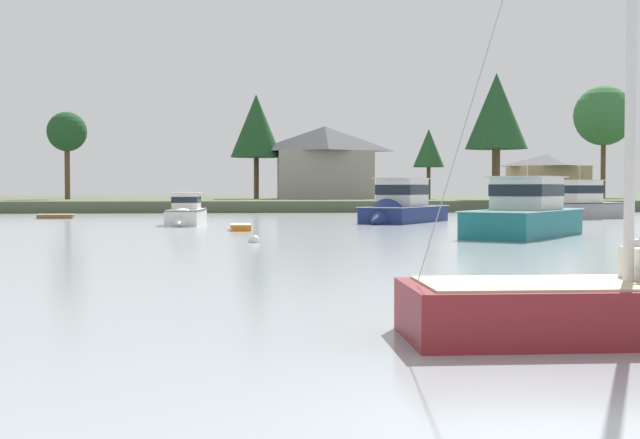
{
  "coord_description": "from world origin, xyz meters",
  "views": [
    {
      "loc": [
        -3.09,
        -8.83,
        2.47
      ],
      "look_at": [
        0.3,
        30.51,
        1.03
      ],
      "focal_mm": 49.4,
      "sensor_mm": 36.0,
      "label": 1
    }
  ],
  "objects_px": {
    "mooring_buoy_white": "(254,240)",
    "cruiser_teal": "(531,222)",
    "cruiser_grey": "(570,210)",
    "cruiser_navy": "(399,212)",
    "cruiser_white": "(185,217)",
    "dinghy_orange": "(241,228)",
    "dinghy_wood": "(56,217)"
  },
  "relations": [
    {
      "from": "cruiser_white",
      "to": "cruiser_teal",
      "type": "distance_m",
      "value": 23.46
    },
    {
      "from": "cruiser_grey",
      "to": "cruiser_navy",
      "type": "xyz_separation_m",
      "value": [
        -14.67,
        -6.22,
        0.09
      ]
    },
    {
      "from": "cruiser_grey",
      "to": "dinghy_orange",
      "type": "relative_size",
      "value": 3.77
    },
    {
      "from": "mooring_buoy_white",
      "to": "cruiser_grey",
      "type": "bearing_deg",
      "value": 47.63
    },
    {
      "from": "cruiser_grey",
      "to": "dinghy_wood",
      "type": "distance_m",
      "value": 40.68
    },
    {
      "from": "cruiser_navy",
      "to": "mooring_buoy_white",
      "type": "distance_m",
      "value": 23.64
    },
    {
      "from": "cruiser_teal",
      "to": "dinghy_wood",
      "type": "height_order",
      "value": "cruiser_teal"
    },
    {
      "from": "cruiser_grey",
      "to": "dinghy_wood",
      "type": "relative_size",
      "value": 3.51
    },
    {
      "from": "cruiser_grey",
      "to": "dinghy_orange",
      "type": "xyz_separation_m",
      "value": [
        -25.68,
        -16.12,
        -0.53
      ]
    },
    {
      "from": "cruiser_white",
      "to": "dinghy_wood",
      "type": "xyz_separation_m",
      "value": [
        -11.11,
        13.2,
        -0.38
      ]
    },
    {
      "from": "dinghy_orange",
      "to": "mooring_buoy_white",
      "type": "relative_size",
      "value": 4.79
    },
    {
      "from": "cruiser_teal",
      "to": "mooring_buoy_white",
      "type": "relative_size",
      "value": 17.95
    },
    {
      "from": "cruiser_grey",
      "to": "cruiser_teal",
      "type": "bearing_deg",
      "value": -115.16
    },
    {
      "from": "cruiser_teal",
      "to": "dinghy_wood",
      "type": "xyz_separation_m",
      "value": [
        -29.51,
        27.75,
        -0.58
      ]
    },
    {
      "from": "cruiser_white",
      "to": "cruiser_teal",
      "type": "relative_size",
      "value": 0.76
    },
    {
      "from": "cruiser_teal",
      "to": "dinghy_wood",
      "type": "distance_m",
      "value": 40.52
    },
    {
      "from": "cruiser_grey",
      "to": "cruiser_white",
      "type": "bearing_deg",
      "value": -163.51
    },
    {
      "from": "cruiser_grey",
      "to": "mooring_buoy_white",
      "type": "height_order",
      "value": "cruiser_grey"
    },
    {
      "from": "cruiser_navy",
      "to": "cruiser_teal",
      "type": "relative_size",
      "value": 1.03
    },
    {
      "from": "cruiser_teal",
      "to": "dinghy_orange",
      "type": "xyz_separation_m",
      "value": [
        -14.77,
        7.11,
        -0.58
      ]
    },
    {
      "from": "cruiser_grey",
      "to": "cruiser_navy",
      "type": "bearing_deg",
      "value": -157.03
    },
    {
      "from": "cruiser_grey",
      "to": "cruiser_teal",
      "type": "distance_m",
      "value": 25.67
    },
    {
      "from": "cruiser_grey",
      "to": "cruiser_navy",
      "type": "distance_m",
      "value": 15.94
    },
    {
      "from": "cruiser_navy",
      "to": "dinghy_wood",
      "type": "bearing_deg",
      "value": 157.36
    },
    {
      "from": "cruiser_teal",
      "to": "mooring_buoy_white",
      "type": "height_order",
      "value": "cruiser_teal"
    },
    {
      "from": "cruiser_navy",
      "to": "dinghy_orange",
      "type": "relative_size",
      "value": 3.86
    },
    {
      "from": "dinghy_wood",
      "to": "cruiser_white",
      "type": "bearing_deg",
      "value": -49.91
    },
    {
      "from": "dinghy_orange",
      "to": "dinghy_wood",
      "type": "height_order",
      "value": "dinghy_orange"
    },
    {
      "from": "cruiser_white",
      "to": "dinghy_orange",
      "type": "height_order",
      "value": "cruiser_white"
    },
    {
      "from": "cruiser_teal",
      "to": "cruiser_grey",
      "type": "bearing_deg",
      "value": 64.84
    },
    {
      "from": "mooring_buoy_white",
      "to": "cruiser_teal",
      "type": "bearing_deg",
      "value": 16.65
    },
    {
      "from": "dinghy_orange",
      "to": "dinghy_wood",
      "type": "distance_m",
      "value": 25.37
    }
  ]
}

